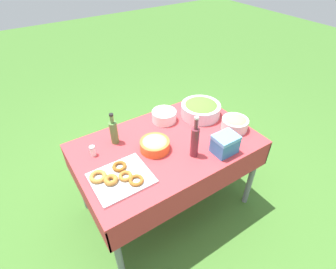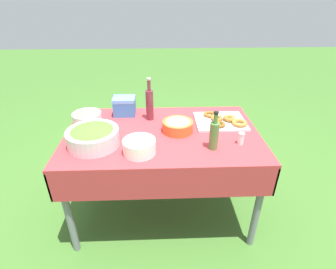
{
  "view_description": "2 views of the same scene",
  "coord_description": "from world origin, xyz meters",
  "px_view_note": "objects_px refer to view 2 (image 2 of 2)",
  "views": [
    {
      "loc": [
        0.87,
        1.34,
        2.13
      ],
      "look_at": [
        0.01,
        0.04,
        0.9
      ],
      "focal_mm": 28.0,
      "sensor_mm": 36.0,
      "label": 1
    },
    {
      "loc": [
        -0.02,
        -1.72,
        1.73
      ],
      "look_at": [
        0.04,
        -0.08,
        0.8
      ],
      "focal_mm": 28.0,
      "sensor_mm": 36.0,
      "label": 2
    }
  ],
  "objects_px": {
    "pasta_bowl": "(178,125)",
    "wine_bottle": "(150,104)",
    "donut_platter": "(222,121)",
    "bread_bowl": "(87,117)",
    "plate_stack": "(139,147)",
    "olive_oil_bottle": "(214,135)",
    "cooler_box": "(125,106)",
    "salad_bowl": "(93,136)"
  },
  "relations": [
    {
      "from": "bread_bowl",
      "to": "donut_platter",
      "type": "bearing_deg",
      "value": -0.9
    },
    {
      "from": "cooler_box",
      "to": "donut_platter",
      "type": "bearing_deg",
      "value": -13.3
    },
    {
      "from": "salad_bowl",
      "to": "wine_bottle",
      "type": "xyz_separation_m",
      "value": [
        0.38,
        0.39,
        0.07
      ]
    },
    {
      "from": "salad_bowl",
      "to": "wine_bottle",
      "type": "relative_size",
      "value": 1.02
    },
    {
      "from": "plate_stack",
      "to": "olive_oil_bottle",
      "type": "distance_m",
      "value": 0.49
    },
    {
      "from": "bread_bowl",
      "to": "plate_stack",
      "type": "bearing_deg",
      "value": -44.91
    },
    {
      "from": "donut_platter",
      "to": "olive_oil_bottle",
      "type": "xyz_separation_m",
      "value": [
        -0.14,
        -0.38,
        0.09
      ]
    },
    {
      "from": "pasta_bowl",
      "to": "bread_bowl",
      "type": "distance_m",
      "value": 0.72
    },
    {
      "from": "salad_bowl",
      "to": "pasta_bowl",
      "type": "height_order",
      "value": "salad_bowl"
    },
    {
      "from": "olive_oil_bottle",
      "to": "bread_bowl",
      "type": "height_order",
      "value": "olive_oil_bottle"
    },
    {
      "from": "olive_oil_bottle",
      "to": "pasta_bowl",
      "type": "bearing_deg",
      "value": 131.28
    },
    {
      "from": "olive_oil_bottle",
      "to": "wine_bottle",
      "type": "relative_size",
      "value": 0.78
    },
    {
      "from": "pasta_bowl",
      "to": "bread_bowl",
      "type": "height_order",
      "value": "bread_bowl"
    },
    {
      "from": "salad_bowl",
      "to": "cooler_box",
      "type": "distance_m",
      "value": 0.52
    },
    {
      "from": "donut_platter",
      "to": "plate_stack",
      "type": "height_order",
      "value": "plate_stack"
    },
    {
      "from": "salad_bowl",
      "to": "olive_oil_bottle",
      "type": "height_order",
      "value": "olive_oil_bottle"
    },
    {
      "from": "pasta_bowl",
      "to": "plate_stack",
      "type": "xyz_separation_m",
      "value": [
        -0.27,
        -0.29,
        -0.0
      ]
    },
    {
      "from": "cooler_box",
      "to": "plate_stack",
      "type": "bearing_deg",
      "value": -75.37
    },
    {
      "from": "wine_bottle",
      "to": "bread_bowl",
      "type": "height_order",
      "value": "wine_bottle"
    },
    {
      "from": "salad_bowl",
      "to": "plate_stack",
      "type": "distance_m",
      "value": 0.34
    },
    {
      "from": "donut_platter",
      "to": "bread_bowl",
      "type": "distance_m",
      "value": 1.07
    },
    {
      "from": "pasta_bowl",
      "to": "cooler_box",
      "type": "xyz_separation_m",
      "value": [
        -0.43,
        0.31,
        0.03
      ]
    },
    {
      "from": "plate_stack",
      "to": "salad_bowl",
      "type": "bearing_deg",
      "value": 160.54
    },
    {
      "from": "bread_bowl",
      "to": "olive_oil_bottle",
      "type": "bearing_deg",
      "value": -23.16
    },
    {
      "from": "plate_stack",
      "to": "bread_bowl",
      "type": "xyz_separation_m",
      "value": [
        -0.43,
        0.43,
        0.01
      ]
    },
    {
      "from": "salad_bowl",
      "to": "donut_platter",
      "type": "height_order",
      "value": "salad_bowl"
    },
    {
      "from": "wine_bottle",
      "to": "salad_bowl",
      "type": "bearing_deg",
      "value": -134.15
    },
    {
      "from": "plate_stack",
      "to": "olive_oil_bottle",
      "type": "bearing_deg",
      "value": 4.28
    },
    {
      "from": "olive_oil_bottle",
      "to": "cooler_box",
      "type": "height_order",
      "value": "olive_oil_bottle"
    },
    {
      "from": "donut_platter",
      "to": "wine_bottle",
      "type": "relative_size",
      "value": 1.13
    },
    {
      "from": "olive_oil_bottle",
      "to": "bread_bowl",
      "type": "bearing_deg",
      "value": 156.84
    },
    {
      "from": "bread_bowl",
      "to": "salad_bowl",
      "type": "bearing_deg",
      "value": -70.52
    },
    {
      "from": "plate_stack",
      "to": "wine_bottle",
      "type": "height_order",
      "value": "wine_bottle"
    },
    {
      "from": "plate_stack",
      "to": "cooler_box",
      "type": "bearing_deg",
      "value": 104.63
    },
    {
      "from": "plate_stack",
      "to": "olive_oil_bottle",
      "type": "relative_size",
      "value": 0.79
    },
    {
      "from": "pasta_bowl",
      "to": "wine_bottle",
      "type": "xyz_separation_m",
      "value": [
        -0.21,
        0.22,
        0.09
      ]
    },
    {
      "from": "cooler_box",
      "to": "wine_bottle",
      "type": "bearing_deg",
      "value": -24.75
    },
    {
      "from": "donut_platter",
      "to": "plate_stack",
      "type": "distance_m",
      "value": 0.76
    },
    {
      "from": "donut_platter",
      "to": "bread_bowl",
      "type": "xyz_separation_m",
      "value": [
        -1.07,
        0.02,
        0.04
      ]
    },
    {
      "from": "donut_platter",
      "to": "cooler_box",
      "type": "relative_size",
      "value": 2.17
    },
    {
      "from": "cooler_box",
      "to": "pasta_bowl",
      "type": "bearing_deg",
      "value": -36.38
    },
    {
      "from": "cooler_box",
      "to": "olive_oil_bottle",
      "type": "bearing_deg",
      "value": -41.14
    }
  ]
}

